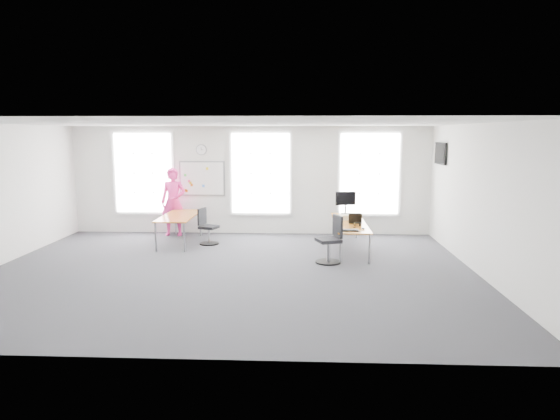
{
  "coord_description": "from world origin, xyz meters",
  "views": [
    {
      "loc": [
        1.48,
        -9.83,
        2.8
      ],
      "look_at": [
        0.97,
        1.2,
        1.1
      ],
      "focal_mm": 32.0,
      "sensor_mm": 36.0,
      "label": 1
    }
  ],
  "objects_px": {
    "desk_right": "(350,224)",
    "chair_left": "(207,228)",
    "desk_left": "(179,217)",
    "keyboard": "(347,230)",
    "monitor": "(346,201)",
    "person": "(173,202)",
    "chair_right": "(331,242)",
    "headphones": "(357,224)"
  },
  "relations": [
    {
      "from": "chair_left",
      "to": "person",
      "type": "distance_m",
      "value": 1.62
    },
    {
      "from": "chair_left",
      "to": "desk_left",
      "type": "bearing_deg",
      "value": 105.03
    },
    {
      "from": "chair_right",
      "to": "person",
      "type": "height_order",
      "value": "person"
    },
    {
      "from": "chair_right",
      "to": "monitor",
      "type": "distance_m",
      "value": 2.57
    },
    {
      "from": "headphones",
      "to": "monitor",
      "type": "height_order",
      "value": "monitor"
    },
    {
      "from": "desk_right",
      "to": "chair_left",
      "type": "distance_m",
      "value": 3.61
    },
    {
      "from": "keyboard",
      "to": "desk_left",
      "type": "bearing_deg",
      "value": 162.61
    },
    {
      "from": "chair_right",
      "to": "keyboard",
      "type": "relative_size",
      "value": 2.14
    },
    {
      "from": "desk_left",
      "to": "person",
      "type": "distance_m",
      "value": 1.11
    },
    {
      "from": "desk_left",
      "to": "chair_left",
      "type": "bearing_deg",
      "value": -3.25
    },
    {
      "from": "monitor",
      "to": "keyboard",
      "type": "bearing_deg",
      "value": -105.44
    },
    {
      "from": "chair_right",
      "to": "monitor",
      "type": "xyz_separation_m",
      "value": [
        0.51,
        2.45,
        0.59
      ]
    },
    {
      "from": "desk_left",
      "to": "keyboard",
      "type": "distance_m",
      "value": 4.45
    },
    {
      "from": "desk_right",
      "to": "chair_left",
      "type": "height_order",
      "value": "chair_left"
    },
    {
      "from": "desk_right",
      "to": "desk_left",
      "type": "bearing_deg",
      "value": 173.47
    },
    {
      "from": "person",
      "to": "keyboard",
      "type": "bearing_deg",
      "value": -28.53
    },
    {
      "from": "desk_right",
      "to": "chair_right",
      "type": "height_order",
      "value": "chair_right"
    },
    {
      "from": "chair_right",
      "to": "person",
      "type": "relative_size",
      "value": 0.56
    },
    {
      "from": "chair_left",
      "to": "headphones",
      "type": "bearing_deg",
      "value": -86.89
    },
    {
      "from": "desk_left",
      "to": "person",
      "type": "height_order",
      "value": "person"
    },
    {
      "from": "headphones",
      "to": "chair_right",
      "type": "bearing_deg",
      "value": -132.6
    },
    {
      "from": "desk_left",
      "to": "headphones",
      "type": "bearing_deg",
      "value": -13.3
    },
    {
      "from": "keyboard",
      "to": "monitor",
      "type": "relative_size",
      "value": 0.81
    },
    {
      "from": "desk_left",
      "to": "desk_right",
      "type": "bearing_deg",
      "value": -6.53
    },
    {
      "from": "headphones",
      "to": "monitor",
      "type": "relative_size",
      "value": 0.27
    },
    {
      "from": "keyboard",
      "to": "headphones",
      "type": "height_order",
      "value": "headphones"
    },
    {
      "from": "person",
      "to": "monitor",
      "type": "bearing_deg",
      "value": -2.22
    },
    {
      "from": "desk_right",
      "to": "chair_left",
      "type": "relative_size",
      "value": 3.05
    },
    {
      "from": "desk_left",
      "to": "headphones",
      "type": "distance_m",
      "value": 4.53
    },
    {
      "from": "keyboard",
      "to": "monitor",
      "type": "bearing_deg",
      "value": 90.45
    },
    {
      "from": "chair_right",
      "to": "headphones",
      "type": "xyz_separation_m",
      "value": [
        0.63,
        0.72,
        0.27
      ]
    },
    {
      "from": "chair_left",
      "to": "person",
      "type": "bearing_deg",
      "value": 65.43
    },
    {
      "from": "person",
      "to": "monitor",
      "type": "relative_size",
      "value": 3.11
    },
    {
      "from": "desk_left",
      "to": "keyboard",
      "type": "relative_size",
      "value": 4.13
    },
    {
      "from": "person",
      "to": "keyboard",
      "type": "distance_m",
      "value": 5.25
    },
    {
      "from": "desk_right",
      "to": "person",
      "type": "height_order",
      "value": "person"
    },
    {
      "from": "desk_left",
      "to": "monitor",
      "type": "height_order",
      "value": "monitor"
    },
    {
      "from": "desk_right",
      "to": "keyboard",
      "type": "relative_size",
      "value": 5.74
    },
    {
      "from": "chair_right",
      "to": "monitor",
      "type": "height_order",
      "value": "monitor"
    },
    {
      "from": "desk_right",
      "to": "keyboard",
      "type": "height_order",
      "value": "keyboard"
    },
    {
      "from": "desk_left",
      "to": "person",
      "type": "bearing_deg",
      "value": 112.02
    },
    {
      "from": "chair_right",
      "to": "keyboard",
      "type": "distance_m",
      "value": 0.45
    }
  ]
}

